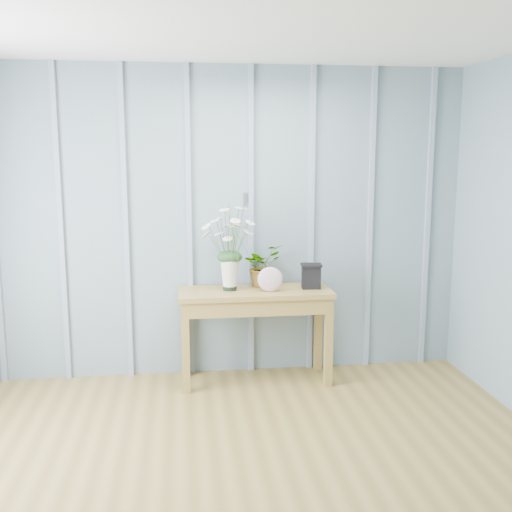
{
  "coord_description": "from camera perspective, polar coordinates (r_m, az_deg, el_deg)",
  "views": [
    {
      "loc": [
        -0.31,
        -2.56,
        1.83
      ],
      "look_at": [
        0.25,
        1.94,
        1.03
      ],
      "focal_mm": 42.0,
      "sensor_mm": 36.0,
      "label": 1
    }
  ],
  "objects": [
    {
      "name": "room_shell",
      "position": [
        3.5,
        -2.08,
        12.57
      ],
      "size": [
        4.0,
        4.5,
        2.5
      ],
      "color": "gray",
      "rests_on": "ground"
    },
    {
      "name": "sideboard",
      "position": [
        4.75,
        -0.08,
        -4.59
      ],
      "size": [
        1.2,
        0.45,
        0.75
      ],
      "color": "olive",
      "rests_on": "ground"
    },
    {
      "name": "daisy_vase",
      "position": [
        4.64,
        -2.54,
        1.87
      ],
      "size": [
        0.48,
        0.37,
        0.68
      ],
      "color": "black",
      "rests_on": "sideboard"
    },
    {
      "name": "spider_plant",
      "position": [
        4.81,
        0.59,
        -0.91
      ],
      "size": [
        0.4,
        0.4,
        0.34
      ],
      "primitive_type": "imported",
      "rotation": [
        0.0,
        0.0,
        0.66
      ],
      "color": "#183B1A",
      "rests_on": "sideboard"
    },
    {
      "name": "felt_disc_vessel",
      "position": [
        4.64,
        1.35,
        -2.24
      ],
      "size": [
        0.2,
        0.08,
        0.2
      ],
      "primitive_type": "ellipsoid",
      "rotation": [
        0.0,
        0.0,
        -0.15
      ],
      "color": "#945978",
      "rests_on": "sideboard"
    },
    {
      "name": "carved_box",
      "position": [
        4.77,
        5.27,
        -1.89
      ],
      "size": [
        0.17,
        0.14,
        0.2
      ],
      "color": "black",
      "rests_on": "sideboard"
    }
  ]
}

